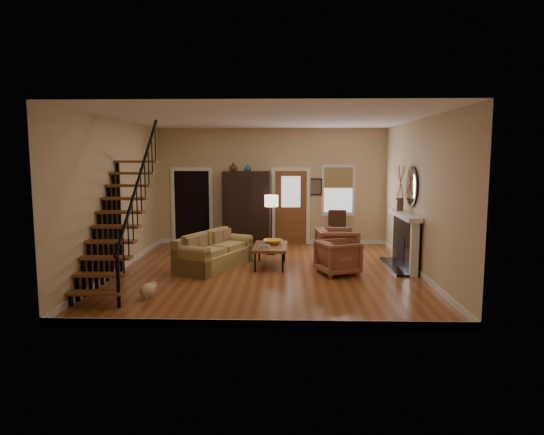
{
  "coord_description": "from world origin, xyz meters",
  "views": [
    {
      "loc": [
        0.41,
        -10.36,
        2.5
      ],
      "look_at": [
        0.1,
        0.4,
        1.15
      ],
      "focal_mm": 32.0,
      "sensor_mm": 36.0,
      "label": 1
    }
  ],
  "objects_px": {
    "armoire": "(246,209)",
    "armchair_left": "(338,257)",
    "coffee_table": "(270,256)",
    "armchair_right": "(337,246)",
    "sofa": "(215,252)",
    "side_chair": "(338,229)",
    "floor_lamp": "(271,225)"
  },
  "relations": [
    {
      "from": "armchair_left",
      "to": "floor_lamp",
      "type": "distance_m",
      "value": 2.64
    },
    {
      "from": "armchair_right",
      "to": "floor_lamp",
      "type": "relative_size",
      "value": 0.61
    },
    {
      "from": "floor_lamp",
      "to": "side_chair",
      "type": "xyz_separation_m",
      "value": [
        1.81,
        0.98,
        -0.25
      ]
    },
    {
      "from": "coffee_table",
      "to": "armchair_right",
      "type": "distance_m",
      "value": 1.59
    },
    {
      "from": "armoire",
      "to": "side_chair",
      "type": "xyz_separation_m",
      "value": [
        2.55,
        -0.2,
        -0.54
      ]
    },
    {
      "from": "armoire",
      "to": "armchair_right",
      "type": "bearing_deg",
      "value": -45.31
    },
    {
      "from": "floor_lamp",
      "to": "side_chair",
      "type": "relative_size",
      "value": 1.5
    },
    {
      "from": "armchair_right",
      "to": "side_chair",
      "type": "distance_m",
      "value": 2.15
    },
    {
      "from": "armchair_left",
      "to": "armchair_right",
      "type": "distance_m",
      "value": 0.99
    },
    {
      "from": "armchair_left",
      "to": "armchair_right",
      "type": "xyz_separation_m",
      "value": [
        0.08,
        0.99,
        0.06
      ]
    },
    {
      "from": "sofa",
      "to": "armchair_right",
      "type": "bearing_deg",
      "value": 35.06
    },
    {
      "from": "armchair_left",
      "to": "armchair_right",
      "type": "height_order",
      "value": "armchair_right"
    },
    {
      "from": "sofa",
      "to": "side_chair",
      "type": "relative_size",
      "value": 1.98
    },
    {
      "from": "armchair_right",
      "to": "floor_lamp",
      "type": "distance_m",
      "value": 1.98
    },
    {
      "from": "coffee_table",
      "to": "armchair_right",
      "type": "height_order",
      "value": "armchair_right"
    },
    {
      "from": "armoire",
      "to": "sofa",
      "type": "bearing_deg",
      "value": -99.82
    },
    {
      "from": "coffee_table",
      "to": "armchair_left",
      "type": "bearing_deg",
      "value": -24.85
    },
    {
      "from": "armoire",
      "to": "sofa",
      "type": "distance_m",
      "value": 2.96
    },
    {
      "from": "coffee_table",
      "to": "side_chair",
      "type": "height_order",
      "value": "side_chair"
    },
    {
      "from": "armoire",
      "to": "armchair_right",
      "type": "relative_size",
      "value": 2.26
    },
    {
      "from": "armoire",
      "to": "floor_lamp",
      "type": "bearing_deg",
      "value": -58.03
    },
    {
      "from": "armoire",
      "to": "floor_lamp",
      "type": "height_order",
      "value": "armoire"
    },
    {
      "from": "coffee_table",
      "to": "armchair_right",
      "type": "relative_size",
      "value": 1.39
    },
    {
      "from": "armchair_right",
      "to": "side_chair",
      "type": "bearing_deg",
      "value": -11.38
    },
    {
      "from": "armoire",
      "to": "side_chair",
      "type": "height_order",
      "value": "armoire"
    },
    {
      "from": "armchair_right",
      "to": "floor_lamp",
      "type": "xyz_separation_m",
      "value": [
        -1.57,
        1.15,
        0.34
      ]
    },
    {
      "from": "floor_lamp",
      "to": "coffee_table",
      "type": "bearing_deg",
      "value": -89.14
    },
    {
      "from": "side_chair",
      "to": "sofa",
      "type": "bearing_deg",
      "value": -139.0
    },
    {
      "from": "sofa",
      "to": "armchair_left",
      "type": "distance_m",
      "value": 2.76
    },
    {
      "from": "armoire",
      "to": "coffee_table",
      "type": "distance_m",
      "value": 2.86
    },
    {
      "from": "armoire",
      "to": "armchair_left",
      "type": "height_order",
      "value": "armoire"
    },
    {
      "from": "coffee_table",
      "to": "side_chair",
      "type": "xyz_separation_m",
      "value": [
        1.79,
        2.44,
        0.26
      ]
    }
  ]
}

